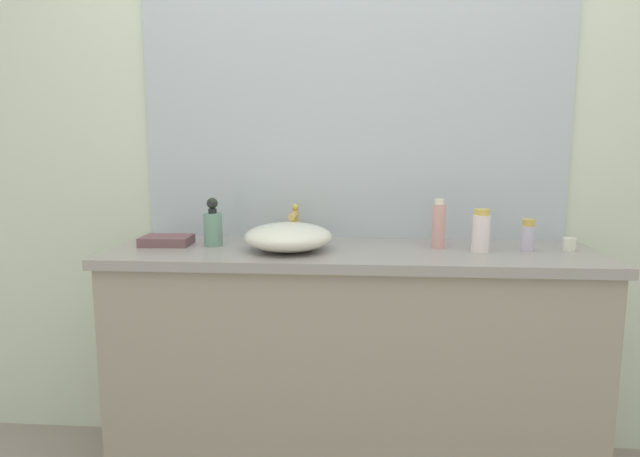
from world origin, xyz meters
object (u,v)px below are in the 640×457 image
(soap_dispenser, at_px, (213,226))
(lotion_bottle, at_px, (439,225))
(sink_basin, at_px, (288,237))
(candle_jar, at_px, (569,244))
(perfume_bottle, at_px, (528,236))
(folded_hand_towel, at_px, (167,240))
(spray_can, at_px, (481,231))

(soap_dispenser, bearing_deg, lotion_bottle, 1.47)
(soap_dispenser, bearing_deg, sink_basin, -12.90)
(candle_jar, bearing_deg, perfume_bottle, -171.74)
(soap_dispenser, distance_m, folded_hand_towel, 0.19)
(spray_can, xyz_separation_m, candle_jar, (0.33, 0.05, -0.05))
(lotion_bottle, distance_m, candle_jar, 0.48)
(sink_basin, bearing_deg, folded_hand_towel, 171.28)
(sink_basin, bearing_deg, lotion_bottle, 9.27)
(spray_can, distance_m, folded_hand_towel, 1.19)
(soap_dispenser, distance_m, lotion_bottle, 0.86)
(sink_basin, distance_m, lotion_bottle, 0.56)
(perfume_bottle, height_order, folded_hand_towel, perfume_bottle)
(soap_dispenser, bearing_deg, spray_can, -2.31)
(perfume_bottle, bearing_deg, candle_jar, 8.26)
(perfume_bottle, distance_m, spray_can, 0.18)
(folded_hand_towel, bearing_deg, spray_can, -2.23)
(soap_dispenser, xyz_separation_m, perfume_bottle, (1.17, -0.02, -0.02))
(soap_dispenser, relative_size, lotion_bottle, 1.00)
(perfume_bottle, bearing_deg, sink_basin, -176.56)
(sink_basin, distance_m, soap_dispenser, 0.31)
(folded_hand_towel, bearing_deg, lotion_bottle, 0.89)
(sink_basin, distance_m, candle_jar, 1.03)
(soap_dispenser, bearing_deg, perfume_bottle, -0.80)
(perfume_bottle, xyz_separation_m, spray_can, (-0.17, -0.02, 0.02))
(sink_basin, height_order, spray_can, spray_can)
(sink_basin, height_order, lotion_bottle, lotion_bottle)
(spray_can, bearing_deg, lotion_bottle, 156.37)
(folded_hand_towel, bearing_deg, sink_basin, -8.72)
(perfume_bottle, bearing_deg, lotion_bottle, 173.05)
(perfume_bottle, distance_m, folded_hand_towel, 1.36)
(lotion_bottle, relative_size, candle_jar, 3.78)
(sink_basin, bearing_deg, perfume_bottle, 3.44)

